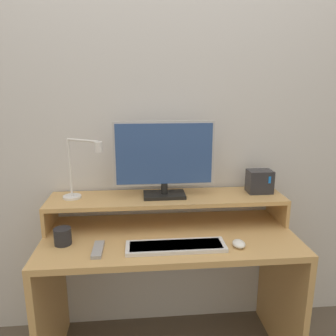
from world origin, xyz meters
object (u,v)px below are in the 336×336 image
desk_lamp (80,172)px  mug (63,236)px  router_dock (259,181)px  monitor (164,158)px  keyboard (176,246)px  remote_control (98,250)px  mouse (239,244)px

desk_lamp → mug: 0.33m
mug → router_dock: bearing=12.6°
monitor → desk_lamp: size_ratio=1.64×
monitor → keyboard: (0.03, -0.30, -0.35)m
monitor → keyboard: bearing=-84.4°
keyboard → mug: (-0.52, 0.09, 0.03)m
monitor → remote_control: (-0.32, -0.29, -0.35)m
monitor → router_dock: 0.55m
mouse → remote_control: bearing=178.6°
monitor → remote_control: size_ratio=3.50×
mug → desk_lamp: bearing=71.4°
desk_lamp → router_dock: bearing=2.0°
desk_lamp → mug: desk_lamp is taller
keyboard → mug: 0.53m
keyboard → remote_control: bearing=179.2°
monitor → keyboard: 0.46m
router_dock → keyboard: router_dock is taller
keyboard → mouse: 0.29m
keyboard → remote_control: 0.35m
monitor → router_dock: bearing=2.3°
desk_lamp → mouse: (0.75, -0.29, -0.28)m
keyboard → mug: size_ratio=5.70×
desk_lamp → remote_control: size_ratio=2.14×
monitor → mug: 0.62m
router_dock → remote_control: bearing=-159.8°
desk_lamp → remote_control: 0.42m
remote_control → mouse: bearing=-1.4°
desk_lamp → keyboard: size_ratio=0.70×
mouse → remote_control: 0.64m
router_dock → mug: size_ratio=1.65×
router_dock → desk_lamp: bearing=-178.0°
remote_control → keyboard: bearing=-0.8°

